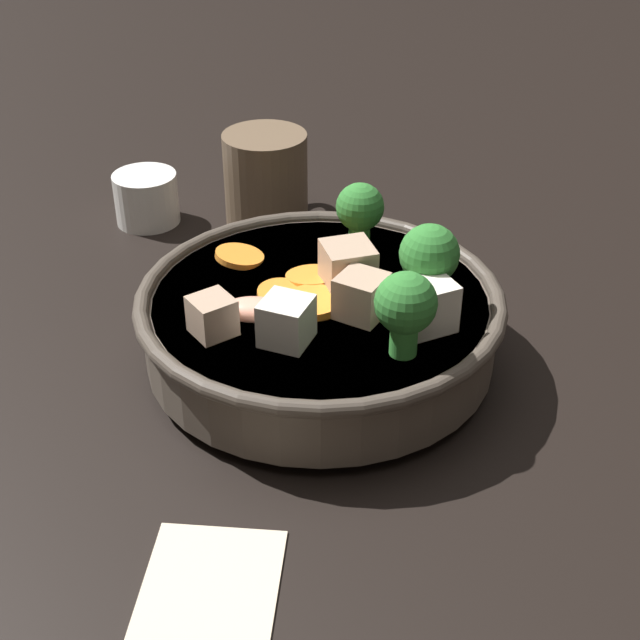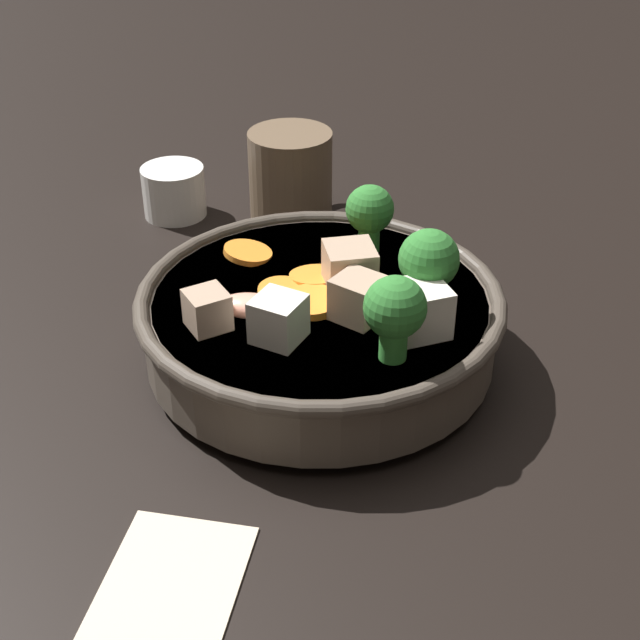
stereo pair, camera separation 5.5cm
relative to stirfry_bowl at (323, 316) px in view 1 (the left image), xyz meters
name	(u,v)px [view 1 (the left image)]	position (x,y,z in m)	size (l,w,h in m)	color
ground_plane	(320,363)	(0.00, 0.00, -0.04)	(3.00, 3.00, 0.00)	black
stirfry_bowl	(323,316)	(0.00, 0.00, 0.00)	(0.27, 0.27, 0.12)	#51473D
tea_cup	(146,198)	(0.16, 0.25, -0.02)	(0.06, 0.06, 0.05)	white
dark_mug	(267,179)	(0.20, 0.14, 0.00)	(0.11, 0.08, 0.09)	brown
napkin	(207,600)	(-0.23, -0.03, -0.04)	(0.13, 0.11, 0.00)	beige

